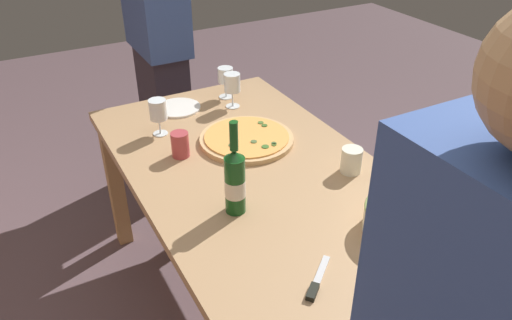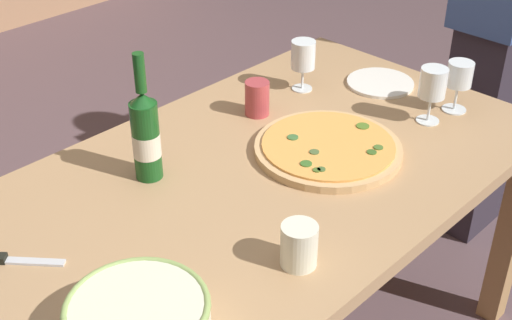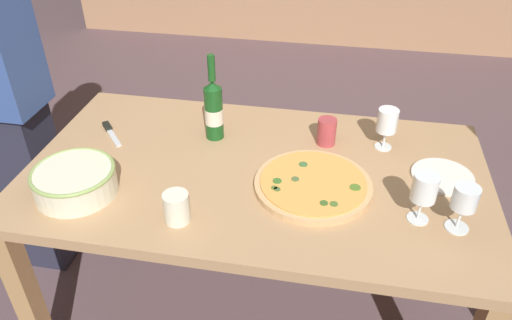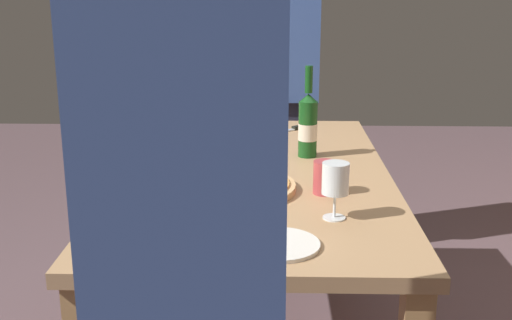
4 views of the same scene
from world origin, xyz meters
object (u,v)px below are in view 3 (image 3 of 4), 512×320
object	(u,v)px
serving_bowl	(75,180)
wine_glass_far_left	(425,189)
wine_glass_near_pizza	(465,199)
pizza_knife	(110,131)
wine_glass_by_bottle	(387,122)
dining_table	(256,190)
cup_amber	(177,207)
wine_bottle	(214,109)
pizza	(313,184)
cup_ceramic	(327,132)
side_plate	(442,176)

from	to	relation	value
serving_bowl	wine_glass_far_left	distance (m)	1.09
wine_glass_near_pizza	pizza_knife	world-z (taller)	wine_glass_near_pizza
wine_glass_near_pizza	wine_glass_by_bottle	xyz separation A→B (m)	(-0.21, 0.41, -0.00)
dining_table	cup_amber	bearing A→B (deg)	-121.46
wine_glass_near_pizza	serving_bowl	bearing A→B (deg)	-177.58
wine_glass_far_left	wine_bottle	bearing A→B (deg)	154.40
serving_bowl	wine_bottle	bearing A→B (deg)	49.60
pizza	wine_glass_near_pizza	size ratio (longest dim) A/B	2.58
wine_glass_by_bottle	wine_glass_far_left	xyz separation A→B (m)	(0.09, -0.39, 0.01)
wine_glass_far_left	cup_ceramic	world-z (taller)	wine_glass_far_left
serving_bowl	pizza_knife	distance (m)	0.38
wine_glass_by_bottle	wine_glass_far_left	size ratio (longest dim) A/B	0.96
wine_glass_by_bottle	wine_bottle	bearing A→B (deg)	-176.19
wine_bottle	cup_amber	xyz separation A→B (m)	(0.01, -0.49, -0.07)
wine_glass_by_bottle	pizza	bearing A→B (deg)	-128.65
wine_glass_by_bottle	cup_amber	world-z (taller)	wine_glass_by_bottle
wine_glass_far_left	dining_table	bearing A→B (deg)	162.80
pizza	side_plate	xyz separation A→B (m)	(0.43, 0.14, -0.01)
dining_table	pizza_knife	size ratio (longest dim) A/B	10.28
wine_bottle	cup_amber	bearing A→B (deg)	-88.96
wine_bottle	cup_ceramic	bearing A→B (deg)	4.23
serving_bowl	wine_glass_by_bottle	distance (m)	1.09
dining_table	wine_bottle	size ratio (longest dim) A/B	4.80
dining_table	serving_bowl	world-z (taller)	serving_bowl
wine_glass_far_left	cup_amber	distance (m)	0.74
wine_glass_far_left	side_plate	size ratio (longest dim) A/B	0.78
wine_bottle	wine_glass_far_left	world-z (taller)	wine_bottle
serving_bowl	pizza_knife	size ratio (longest dim) A/B	1.72
dining_table	wine_glass_near_pizza	size ratio (longest dim) A/B	10.54
wine_glass_by_bottle	cup_ceramic	xyz separation A→B (m)	(-0.21, -0.01, -0.06)
dining_table	wine_glass_far_left	size ratio (longest dim) A/B	9.74
dining_table	wine_glass_far_left	xyz separation A→B (m)	(0.53, -0.17, 0.21)
side_plate	pizza	bearing A→B (deg)	-162.24
serving_bowl	wine_glass_near_pizza	world-z (taller)	wine_glass_near_pizza
dining_table	side_plate	size ratio (longest dim) A/B	7.65
pizza	serving_bowl	xyz separation A→B (m)	(-0.76, -0.17, 0.04)
dining_table	cup_amber	distance (m)	0.38
serving_bowl	cup_ceramic	size ratio (longest dim) A/B	2.62
pizza	wine_glass_far_left	size ratio (longest dim) A/B	2.38
pizza_knife	side_plate	bearing A→B (deg)	-3.19
cup_amber	cup_ceramic	distance (m)	0.66
pizza	side_plate	world-z (taller)	pizza
wine_glass_by_bottle	wine_glass_far_left	distance (m)	0.40
wine_bottle	wine_glass_far_left	size ratio (longest dim) A/B	2.03
pizza_knife	wine_glass_by_bottle	bearing A→B (deg)	4.72
dining_table	wine_bottle	bearing A→B (deg)	136.66
cup_amber	pizza	bearing A→B (deg)	31.19
wine_glass_near_pizza	cup_ceramic	size ratio (longest dim) A/B	1.49
wine_bottle	pizza_knife	xyz separation A→B (m)	(-0.41, -0.04, -0.12)
wine_glass_by_bottle	pizza_knife	distance (m)	1.05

